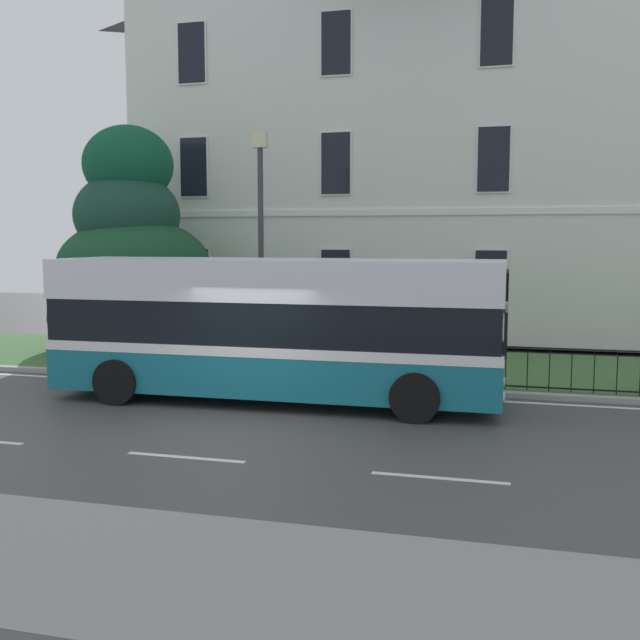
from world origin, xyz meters
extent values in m
cube|color=#464444|center=(0.00, 0.00, -0.03)|extent=(60.00, 56.00, 0.06)
cube|color=silver|center=(0.00, 3.65, 0.00)|extent=(54.00, 0.14, 0.01)
cube|color=silver|center=(0.00, -1.80, 0.00)|extent=(2.00, 0.12, 0.01)
cube|color=silver|center=(4.00, -1.80, 0.00)|extent=(2.00, 0.12, 0.01)
cube|color=#9E9E99|center=(0.00, 4.12, 0.06)|extent=(57.00, 0.24, 0.12)
cube|color=#416A38|center=(0.00, 7.06, 0.06)|extent=(57.00, 5.64, 0.12)
cube|color=gray|center=(0.00, -5.50, 0.00)|extent=(57.00, 3.00, 0.01)
cube|color=silver|center=(1.82, 16.25, 6.06)|extent=(19.35, 10.92, 11.88)
cube|color=white|center=(1.82, 10.76, 4.25)|extent=(19.35, 0.06, 0.20)
cube|color=#2D333D|center=(1.82, 10.75, 1.22)|extent=(1.10, 0.06, 2.20)
cube|color=white|center=(-5.43, 10.75, 2.13)|extent=(1.03, 0.04, 2.00)
cube|color=black|center=(-5.43, 10.73, 2.13)|extent=(0.93, 0.03, 1.90)
cube|color=white|center=(-0.59, 10.75, 2.13)|extent=(1.03, 0.04, 2.00)
cube|color=black|center=(-0.59, 10.73, 2.13)|extent=(0.93, 0.03, 1.90)
cube|color=white|center=(4.24, 10.75, 2.13)|extent=(1.03, 0.04, 2.00)
cube|color=black|center=(4.24, 10.73, 2.13)|extent=(0.93, 0.03, 1.90)
cube|color=white|center=(-5.43, 10.75, 5.79)|extent=(1.03, 0.04, 2.00)
cube|color=black|center=(-5.43, 10.73, 5.79)|extent=(0.93, 0.03, 1.90)
cube|color=white|center=(-0.59, 10.75, 5.79)|extent=(1.03, 0.04, 2.00)
cube|color=black|center=(-0.59, 10.73, 5.79)|extent=(0.93, 0.03, 1.90)
cube|color=white|center=(4.24, 10.75, 5.79)|extent=(1.03, 0.04, 2.00)
cube|color=black|center=(4.24, 10.73, 5.79)|extent=(0.93, 0.03, 1.90)
cube|color=white|center=(-5.43, 10.75, 9.44)|extent=(1.03, 0.04, 2.00)
cube|color=black|center=(-5.43, 10.73, 9.44)|extent=(0.93, 0.03, 1.90)
cube|color=white|center=(-0.59, 10.75, 9.44)|extent=(1.03, 0.04, 2.00)
cube|color=black|center=(-0.59, 10.73, 9.44)|extent=(0.93, 0.03, 1.90)
cube|color=white|center=(4.24, 10.75, 9.44)|extent=(1.03, 0.04, 2.00)
cube|color=black|center=(4.24, 10.73, 9.44)|extent=(0.93, 0.03, 1.90)
cube|color=black|center=(1.82, 4.40, 1.07)|extent=(17.09, 0.04, 0.04)
cube|color=black|center=(1.82, 4.40, 0.20)|extent=(17.09, 0.04, 0.04)
cylinder|color=black|center=(-6.72, 4.40, 0.59)|extent=(0.02, 0.02, 0.95)
cylinder|color=black|center=(-6.26, 4.40, 0.59)|extent=(0.02, 0.02, 0.95)
cylinder|color=black|center=(-5.80, 4.40, 0.59)|extent=(0.02, 0.02, 0.95)
cylinder|color=black|center=(-5.33, 4.40, 0.59)|extent=(0.02, 0.02, 0.95)
cylinder|color=black|center=(-4.87, 4.40, 0.59)|extent=(0.02, 0.02, 0.95)
cylinder|color=black|center=(-4.41, 4.40, 0.59)|extent=(0.02, 0.02, 0.95)
cylinder|color=black|center=(-3.95, 4.40, 0.59)|extent=(0.02, 0.02, 0.95)
cylinder|color=black|center=(-3.49, 4.40, 0.59)|extent=(0.02, 0.02, 0.95)
cylinder|color=black|center=(-3.02, 4.40, 0.59)|extent=(0.02, 0.02, 0.95)
cylinder|color=black|center=(-2.56, 4.40, 0.59)|extent=(0.02, 0.02, 0.95)
cylinder|color=black|center=(-2.10, 4.40, 0.59)|extent=(0.02, 0.02, 0.95)
cylinder|color=black|center=(-1.64, 4.40, 0.59)|extent=(0.02, 0.02, 0.95)
cylinder|color=black|center=(-1.18, 4.40, 0.59)|extent=(0.02, 0.02, 0.95)
cylinder|color=black|center=(-0.72, 4.40, 0.59)|extent=(0.02, 0.02, 0.95)
cylinder|color=black|center=(-0.25, 4.40, 0.59)|extent=(0.02, 0.02, 0.95)
cylinder|color=black|center=(0.21, 4.40, 0.59)|extent=(0.02, 0.02, 0.95)
cylinder|color=black|center=(0.67, 4.40, 0.59)|extent=(0.02, 0.02, 0.95)
cylinder|color=black|center=(1.13, 4.40, 0.59)|extent=(0.02, 0.02, 0.95)
cylinder|color=black|center=(1.59, 4.40, 0.59)|extent=(0.02, 0.02, 0.95)
cylinder|color=black|center=(2.06, 4.40, 0.59)|extent=(0.02, 0.02, 0.95)
cylinder|color=black|center=(2.52, 4.40, 0.59)|extent=(0.02, 0.02, 0.95)
cylinder|color=black|center=(2.98, 4.40, 0.59)|extent=(0.02, 0.02, 0.95)
cylinder|color=black|center=(3.44, 4.40, 0.59)|extent=(0.02, 0.02, 0.95)
cylinder|color=black|center=(3.90, 4.40, 0.59)|extent=(0.02, 0.02, 0.95)
cylinder|color=black|center=(4.36, 4.40, 0.59)|extent=(0.02, 0.02, 0.95)
cylinder|color=black|center=(4.83, 4.40, 0.59)|extent=(0.02, 0.02, 0.95)
cylinder|color=black|center=(5.29, 4.40, 0.59)|extent=(0.02, 0.02, 0.95)
cylinder|color=black|center=(5.75, 4.40, 0.59)|extent=(0.02, 0.02, 0.95)
cylinder|color=black|center=(6.21, 4.40, 0.59)|extent=(0.02, 0.02, 0.95)
cylinder|color=black|center=(6.67, 4.40, 0.59)|extent=(0.02, 0.02, 0.95)
cylinder|color=black|center=(7.14, 4.40, 0.59)|extent=(0.02, 0.02, 0.95)
cylinder|color=black|center=(7.60, 4.40, 0.59)|extent=(0.02, 0.02, 0.95)
cylinder|color=#423328|center=(-6.25, 8.09, 0.81)|extent=(0.42, 0.42, 1.38)
ellipsoid|color=#134A26|center=(-6.13, 7.98, 1.08)|extent=(5.22, 5.22, 2.80)
ellipsoid|color=#184529|center=(-6.24, 8.11, 2.61)|extent=(4.58, 4.58, 2.90)
ellipsoid|color=#1A3E31|center=(-6.49, 8.18, 4.14)|extent=(3.18, 3.18, 2.62)
ellipsoid|color=#114B30|center=(-6.50, 8.34, 5.67)|extent=(2.72, 2.72, 2.36)
cube|color=#176B7F|center=(0.09, 2.50, 0.76)|extent=(9.46, 2.50, 0.99)
cube|color=white|center=(0.09, 2.50, 1.21)|extent=(9.48, 2.52, 0.20)
cube|color=black|center=(0.09, 2.50, 1.72)|extent=(9.38, 2.46, 0.94)
cube|color=silver|center=(0.09, 2.50, 2.60)|extent=(9.46, 2.50, 0.83)
cube|color=black|center=(4.83, 2.55, 1.67)|extent=(0.08, 2.02, 0.86)
cube|color=black|center=(4.83, 2.55, 2.56)|extent=(0.08, 1.73, 0.53)
cylinder|color=silver|center=(4.82, 3.32, 0.48)|extent=(0.04, 0.20, 0.20)
cylinder|color=silver|center=(4.83, 1.79, 0.48)|extent=(0.04, 0.20, 0.20)
cylinder|color=black|center=(3.19, 3.69, 0.48)|extent=(0.96, 0.31, 0.96)
cylinder|color=black|center=(3.21, 1.39, 0.48)|extent=(0.96, 0.31, 0.96)
cylinder|color=black|center=(-3.04, 3.62, 0.48)|extent=(0.96, 0.31, 0.96)
cylinder|color=black|center=(-3.01, 1.32, 0.48)|extent=(0.96, 0.31, 0.96)
cylinder|color=#333338|center=(-1.29, 5.57, 2.91)|extent=(0.14, 0.14, 5.58)
cube|color=beige|center=(-1.29, 5.57, 5.88)|extent=(0.36, 0.24, 0.36)
camera|label=1|loc=(4.99, -12.35, 3.47)|focal=41.78mm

